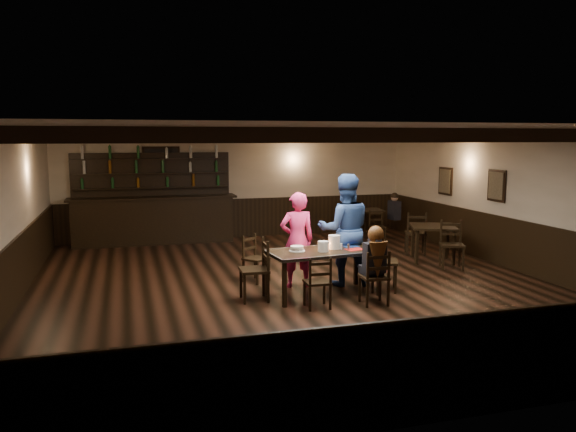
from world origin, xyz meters
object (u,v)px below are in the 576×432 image
object	(u,v)px
chair_near_left	(319,279)
man_blue	(345,230)
bar_counter	(154,214)
dining_table	(323,254)
woman_pink	(297,240)
cake	(297,249)
chair_near_right	(376,274)

from	to	relation	value
chair_near_left	man_blue	size ratio (longest dim) A/B	0.41
chair_near_left	bar_counter	xyz separation A→B (m)	(-2.10, 6.19, 0.26)
chair_near_left	man_blue	xyz separation A→B (m)	(0.91, 1.24, 0.51)
dining_table	man_blue	world-z (taller)	man_blue
dining_table	man_blue	size ratio (longest dim) A/B	0.96
woman_pink	cake	xyz separation A→B (m)	(-0.18, -0.57, -0.03)
chair_near_left	man_blue	bearing A→B (deg)	53.71
chair_near_right	woman_pink	xyz separation A→B (m)	(-0.84, 1.39, 0.32)
dining_table	woman_pink	xyz separation A→B (m)	(-0.25, 0.62, 0.14)
dining_table	cake	world-z (taller)	cake
chair_near_left	man_blue	distance (m)	1.63
dining_table	chair_near_left	bearing A→B (deg)	-114.44
dining_table	chair_near_left	world-z (taller)	chair_near_left
chair_near_right	bar_counter	world-z (taller)	bar_counter
bar_counter	woman_pink	bearing A→B (deg)	-66.09
man_blue	cake	bearing A→B (deg)	38.01
woman_pink	bar_counter	xyz separation A→B (m)	(-2.16, 4.87, -0.10)
dining_table	woman_pink	size ratio (longest dim) A/B	1.13
woman_pink	cake	distance (m)	0.60
chair_near_left	dining_table	bearing A→B (deg)	65.56
chair_near_left	cake	world-z (taller)	cake
dining_table	cake	distance (m)	0.45
dining_table	cake	xyz separation A→B (m)	(-0.43, 0.05, 0.11)
man_blue	cake	xyz separation A→B (m)	(-1.03, -0.50, -0.19)
man_blue	cake	world-z (taller)	man_blue
chair_near_left	woman_pink	size ratio (longest dim) A/B	0.48
chair_near_left	cake	distance (m)	0.82
man_blue	bar_counter	world-z (taller)	bar_counter
dining_table	chair_near_left	size ratio (longest dim) A/B	2.35
woman_pink	cake	world-z (taller)	woman_pink
dining_table	man_blue	xyz separation A→B (m)	(0.60, 0.55, 0.29)
bar_counter	cake	bearing A→B (deg)	-69.99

